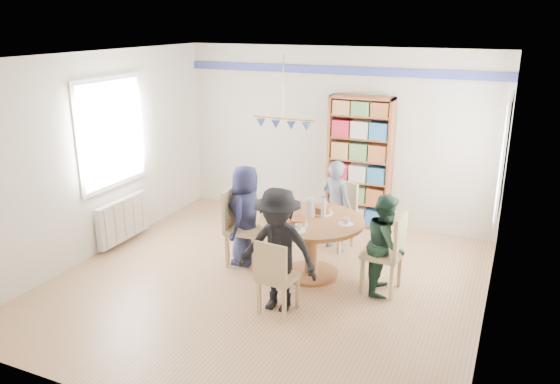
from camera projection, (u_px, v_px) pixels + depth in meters
The scene contains 14 objects.
ground at pixel (267, 282), 6.70m from camera, with size 5.00×5.00×0.00m, color tan.
room_shell at pixel (276, 135), 7.05m from camera, with size 5.00×5.00×5.00m.
radiator at pixel (123, 219), 7.79m from camera, with size 0.12×1.00×0.60m.
dining_table at pixel (311, 234), 6.73m from camera, with size 1.30×1.30×0.75m.
chair_left at pixel (239, 223), 7.07m from camera, with size 0.50×0.50×1.02m.
chair_right at pixel (390, 250), 6.32m from camera, with size 0.45×0.45×0.98m.
chair_far at pixel (340, 211), 7.64m from camera, with size 0.51×0.51×0.93m.
chair_near at pixel (275, 274), 5.85m from camera, with size 0.41×0.41×0.87m.
person_left at pixel (246, 215), 7.07m from camera, with size 0.65×0.42×1.32m, color #181B36.
person_right at pixel (386, 244), 6.33m from camera, with size 0.58×0.45×1.19m, color #1A3528.
person_far at pixel (336, 205), 7.50m from camera, with size 0.47×0.31×1.28m, color gray.
person_near at pixel (278, 250), 5.90m from camera, with size 0.91×0.52×1.41m, color black.
bookshelf at pixel (359, 164), 8.26m from camera, with size 0.96×0.29×2.01m.
tableware at pixel (311, 214), 6.69m from camera, with size 1.05×1.05×0.28m.
Camera 1 is at (2.61, -5.45, 3.11)m, focal length 35.00 mm.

